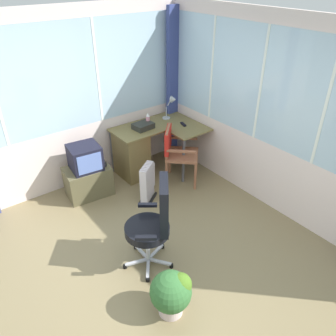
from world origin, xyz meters
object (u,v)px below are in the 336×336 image
(tv_on_stand, at_px, (87,173))
(space_heater, at_px, (148,182))
(desk_lamp, at_px, (172,104))
(wooden_armchair, at_px, (174,148))
(paper_tray, at_px, (143,126))
(tv_remote, at_px, (183,124))
(potted_plant, at_px, (172,292))
(desk, at_px, (135,151))
(spray_bottle, at_px, (148,120))
(office_chair, at_px, (155,220))

(tv_on_stand, distance_m, space_heater, 0.90)
(desk_lamp, height_order, wooden_armchair, desk_lamp)
(paper_tray, distance_m, tv_on_stand, 1.13)
(tv_remote, relative_size, potted_plant, 0.30)
(tv_remote, height_order, space_heater, tv_remote)
(wooden_armchair, xyz_separation_m, space_heater, (-0.62, -0.17, -0.29))
(desk, height_order, potted_plant, desk)
(desk, xyz_separation_m, paper_tray, (0.16, -0.01, 0.40))
(tv_remote, bearing_deg, desk, 175.13)
(spray_bottle, xyz_separation_m, paper_tray, (-0.12, -0.04, -0.06))
(desk_lamp, relative_size, spray_bottle, 1.81)
(spray_bottle, xyz_separation_m, wooden_armchair, (0.09, -0.57, -0.29))
(desk_lamp, bearing_deg, paper_tray, -175.63)
(tv_remote, bearing_deg, paper_tray, 171.01)
(tv_on_stand, bearing_deg, desk_lamp, 3.26)
(desk, relative_size, paper_tray, 4.43)
(space_heater, bearing_deg, tv_on_stand, 134.22)
(desk, bearing_deg, wooden_armchair, -55.03)
(desk, height_order, tv_on_stand, tv_on_stand)
(desk, height_order, spray_bottle, spray_bottle)
(desk, bearing_deg, office_chair, -116.26)
(wooden_armchair, relative_size, tv_on_stand, 1.12)
(wooden_armchair, height_order, tv_on_stand, wooden_armchair)
(tv_remote, relative_size, wooden_armchair, 0.17)
(tv_on_stand, height_order, space_heater, tv_on_stand)
(desk, bearing_deg, tv_remote, -20.84)
(tv_on_stand, bearing_deg, paper_tray, 2.60)
(wooden_armchair, bearing_deg, paper_tray, 112.06)
(spray_bottle, relative_size, tv_on_stand, 0.27)
(desk_lamp, bearing_deg, wooden_armchair, -124.34)
(office_chair, distance_m, potted_plant, 0.76)
(spray_bottle, bearing_deg, office_chair, -122.73)
(paper_tray, relative_size, space_heater, 0.52)
(desk, bearing_deg, spray_bottle, 6.37)
(desk_lamp, distance_m, tv_on_stand, 1.77)
(spray_bottle, bearing_deg, tv_remote, -34.35)
(spray_bottle, relative_size, potted_plant, 0.43)
(spray_bottle, bearing_deg, desk, -173.63)
(tv_remote, distance_m, wooden_armchair, 0.50)
(desk_lamp, bearing_deg, spray_bottle, -179.76)
(desk_lamp, distance_m, paper_tray, 0.64)
(tv_remote, distance_m, spray_bottle, 0.57)
(space_heater, bearing_deg, desk_lamp, 36.16)
(wooden_armchair, relative_size, office_chair, 0.81)
(desk, bearing_deg, desk_lamp, 2.54)
(office_chair, xyz_separation_m, tv_on_stand, (0.01, 1.72, -0.27))
(wooden_armchair, relative_size, space_heater, 1.55)
(spray_bottle, distance_m, space_heater, 1.08)
(office_chair, bearing_deg, space_heater, 59.43)
(space_heater, xyz_separation_m, potted_plant, (-0.89, -1.71, -0.01))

